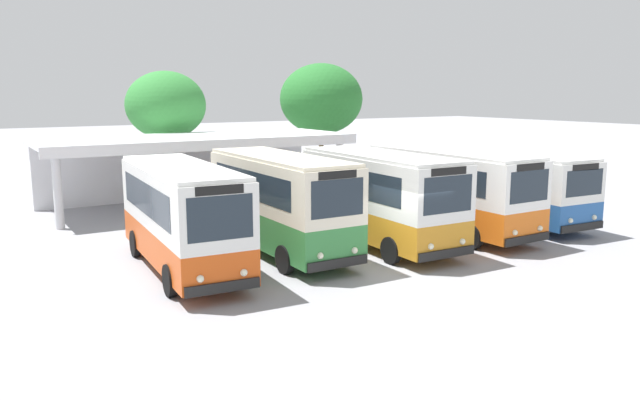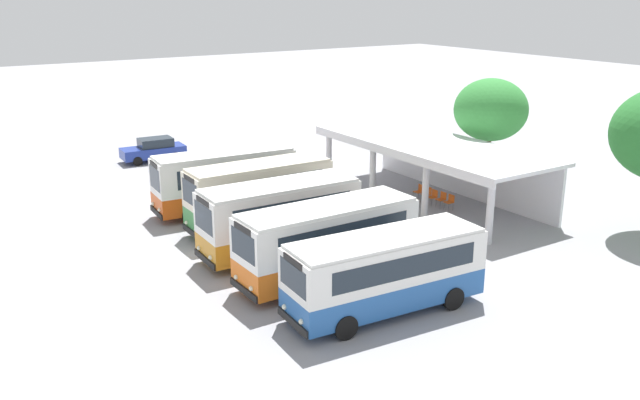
% 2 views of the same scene
% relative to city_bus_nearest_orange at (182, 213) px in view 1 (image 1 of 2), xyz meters
% --- Properties ---
extents(ground_plane, '(180.00, 180.00, 0.00)m').
position_rel_city_bus_nearest_orange_xyz_m(ground_plane, '(5.97, -3.12, -1.83)').
color(ground_plane, '#939399').
extents(city_bus_nearest_orange, '(2.68, 7.77, 3.31)m').
position_rel_city_bus_nearest_orange_xyz_m(city_bus_nearest_orange, '(0.00, 0.00, 0.00)').
color(city_bus_nearest_orange, black).
rests_on(city_bus_nearest_orange, ground).
extents(city_bus_second_in_row, '(2.38, 7.43, 3.40)m').
position_rel_city_bus_nearest_orange_xyz_m(city_bus_second_in_row, '(3.57, 0.21, 0.04)').
color(city_bus_second_in_row, black).
rests_on(city_bus_second_in_row, ground).
extents(city_bus_middle_cream, '(2.63, 7.42, 3.35)m').
position_rel_city_bus_nearest_orange_xyz_m(city_bus_middle_cream, '(7.15, -0.67, 0.02)').
color(city_bus_middle_cream, black).
rests_on(city_bus_middle_cream, ground).
extents(city_bus_fourth_amber, '(2.44, 7.82, 3.26)m').
position_rel_city_bus_nearest_orange_xyz_m(city_bus_fourth_amber, '(10.72, -0.47, -0.02)').
color(city_bus_fourth_amber, black).
rests_on(city_bus_fourth_amber, ground).
extents(city_bus_fifth_blue, '(2.85, 7.87, 3.02)m').
position_rel_city_bus_nearest_orange_xyz_m(city_bus_fifth_blue, '(14.29, -0.28, -0.15)').
color(city_bus_fifth_blue, black).
rests_on(city_bus_fifth_blue, ground).
extents(terminal_canopy, '(14.93, 5.64, 3.40)m').
position_rel_city_bus_nearest_orange_xyz_m(terminal_canopy, '(4.53, 11.21, 0.81)').
color(terminal_canopy, silver).
rests_on(terminal_canopy, ground).
extents(waiting_chair_end_by_column, '(0.44, 0.44, 0.86)m').
position_rel_city_bus_nearest_orange_xyz_m(waiting_chair_end_by_column, '(4.08, 10.31, -1.30)').
color(waiting_chair_end_by_column, slate).
rests_on(waiting_chair_end_by_column, ground).
extents(waiting_chair_second_from_end, '(0.44, 0.44, 0.86)m').
position_rel_city_bus_nearest_orange_xyz_m(waiting_chair_second_from_end, '(4.69, 10.36, -1.30)').
color(waiting_chair_second_from_end, slate).
rests_on(waiting_chair_second_from_end, ground).
extents(waiting_chair_middle_seat, '(0.44, 0.44, 0.86)m').
position_rel_city_bus_nearest_orange_xyz_m(waiting_chair_middle_seat, '(5.30, 10.27, -1.30)').
color(waiting_chair_middle_seat, slate).
rests_on(waiting_chair_middle_seat, ground).
extents(waiting_chair_fourth_seat, '(0.44, 0.44, 0.86)m').
position_rel_city_bus_nearest_orange_xyz_m(waiting_chair_fourth_seat, '(5.90, 10.35, -1.30)').
color(waiting_chair_fourth_seat, slate).
rests_on(waiting_chair_fourth_seat, ground).
extents(waiting_chair_fifth_seat, '(0.44, 0.44, 0.86)m').
position_rel_city_bus_nearest_orange_xyz_m(waiting_chair_fifth_seat, '(6.51, 10.38, -1.30)').
color(waiting_chair_fifth_seat, slate).
rests_on(waiting_chair_fifth_seat, ground).
extents(roadside_tree_behind_canopy, '(4.32, 4.32, 6.64)m').
position_rel_city_bus_nearest_orange_xyz_m(roadside_tree_behind_canopy, '(4.53, 15.19, 2.96)').
color(roadside_tree_behind_canopy, brown).
rests_on(roadside_tree_behind_canopy, ground).
extents(roadside_tree_east_of_canopy, '(5.31, 5.31, 7.31)m').
position_rel_city_bus_nearest_orange_xyz_m(roadside_tree_east_of_canopy, '(14.98, 15.98, 3.22)').
color(roadside_tree_east_of_canopy, brown).
rests_on(roadside_tree_east_of_canopy, ground).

